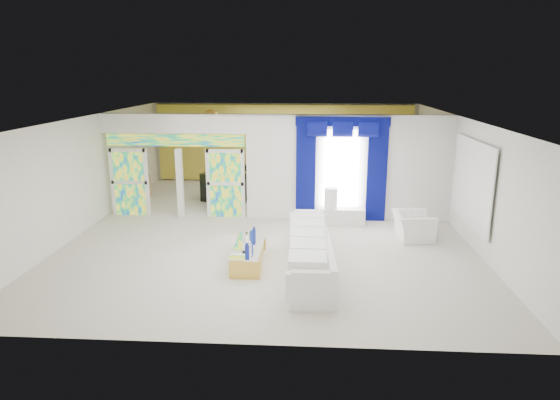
# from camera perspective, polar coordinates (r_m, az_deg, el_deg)

# --- Properties ---
(floor) EXTENTS (12.00, 12.00, 0.00)m
(floor) POSITION_cam_1_polar(r_m,az_deg,el_deg) (13.53, -0.95, -3.22)
(floor) COLOR #B7AF9E
(floor) RESTS_ON ground
(dividing_wall) EXTENTS (5.70, 0.18, 3.00)m
(dividing_wall) POSITION_cam_1_polar(r_m,az_deg,el_deg) (14.14, 8.08, 3.69)
(dividing_wall) COLOR white
(dividing_wall) RESTS_ON ground
(dividing_header) EXTENTS (4.30, 0.18, 0.55)m
(dividing_header) POSITION_cam_1_polar(r_m,az_deg,el_deg) (14.45, -12.15, 8.65)
(dividing_header) COLOR white
(dividing_header) RESTS_ON dividing_wall
(stained_panel_left) EXTENTS (0.95, 0.04, 2.00)m
(stained_panel_left) POSITION_cam_1_polar(r_m,az_deg,el_deg) (15.16, -17.00, 1.99)
(stained_panel_left) COLOR #994C3F
(stained_panel_left) RESTS_ON ground
(stained_panel_right) EXTENTS (0.95, 0.04, 2.00)m
(stained_panel_right) POSITION_cam_1_polar(r_m,az_deg,el_deg) (14.41, -6.31, 1.92)
(stained_panel_right) COLOR #994C3F
(stained_panel_right) RESTS_ON ground
(stained_transom) EXTENTS (4.00, 0.05, 0.35)m
(stained_transom) POSITION_cam_1_polar(r_m,az_deg,el_deg) (14.50, -12.05, 6.79)
(stained_transom) COLOR #994C3F
(stained_transom) RESTS_ON dividing_header
(window_pane) EXTENTS (1.00, 0.02, 2.30)m
(window_pane) POSITION_cam_1_polar(r_m,az_deg,el_deg) (14.03, 7.09, 3.43)
(window_pane) COLOR white
(window_pane) RESTS_ON dividing_wall
(blue_drape_left) EXTENTS (0.55, 0.10, 2.80)m
(blue_drape_left) POSITION_cam_1_polar(r_m,az_deg,el_deg) (13.99, 2.99, 3.28)
(blue_drape_left) COLOR #030747
(blue_drape_left) RESTS_ON ground
(blue_drape_right) EXTENTS (0.55, 0.10, 2.80)m
(blue_drape_right) POSITION_cam_1_polar(r_m,az_deg,el_deg) (14.11, 11.15, 3.12)
(blue_drape_right) COLOR #030747
(blue_drape_right) RESTS_ON ground
(blue_pelmet) EXTENTS (2.60, 0.12, 0.25)m
(blue_pelmet) POSITION_cam_1_polar(r_m,az_deg,el_deg) (13.81, 7.27, 8.99)
(blue_pelmet) COLOR #030747
(blue_pelmet) RESTS_ON dividing_wall
(wall_mirror) EXTENTS (0.04, 2.70, 1.90)m
(wall_mirror) POSITION_cam_1_polar(r_m,az_deg,el_deg) (12.74, 21.39, 1.86)
(wall_mirror) COLOR white
(wall_mirror) RESTS_ON ground
(gold_curtains) EXTENTS (9.70, 0.12, 2.90)m
(gold_curtains) POSITION_cam_1_polar(r_m,az_deg,el_deg) (18.96, 0.44, 6.58)
(gold_curtains) COLOR gold
(gold_curtains) RESTS_ON ground
(white_sofa) EXTENTS (1.02, 3.93, 0.74)m
(white_sofa) POSITION_cam_1_polar(r_m,az_deg,el_deg) (10.63, 3.43, -6.18)
(white_sofa) COLOR white
(white_sofa) RESTS_ON ground
(coffee_table) EXTENTS (0.70, 1.86, 0.41)m
(coffee_table) POSITION_cam_1_polar(r_m,az_deg,el_deg) (11.05, -3.63, -6.28)
(coffee_table) COLOR gold
(coffee_table) RESTS_ON ground
(console_table) EXTENTS (1.31, 0.44, 0.43)m
(console_table) POSITION_cam_1_polar(r_m,az_deg,el_deg) (13.97, 7.09, -1.83)
(console_table) COLOR white
(console_table) RESTS_ON ground
(table_lamp) EXTENTS (0.36, 0.36, 0.58)m
(table_lamp) POSITION_cam_1_polar(r_m,az_deg,el_deg) (13.82, 5.91, 0.20)
(table_lamp) COLOR white
(table_lamp) RESTS_ON console_table
(armchair) EXTENTS (0.99, 1.11, 0.69)m
(armchair) POSITION_cam_1_polar(r_m,az_deg,el_deg) (13.00, 15.13, -2.91)
(armchair) COLOR white
(armchair) RESTS_ON ground
(grand_piano) EXTENTS (1.88, 2.17, 0.93)m
(grand_piano) POSITION_cam_1_polar(r_m,az_deg,el_deg) (16.82, -5.62, 1.90)
(grand_piano) COLOR black
(grand_piano) RESTS_ON ground
(piano_bench) EXTENTS (0.92, 0.57, 0.29)m
(piano_bench) POSITION_cam_1_polar(r_m,az_deg,el_deg) (15.36, -6.53, -0.58)
(piano_bench) COLOR black
(piano_bench) RESTS_ON ground
(tv_console) EXTENTS (0.63, 0.59, 0.80)m
(tv_console) POSITION_cam_1_polar(r_m,az_deg,el_deg) (17.35, -15.89, 1.57)
(tv_console) COLOR tan
(tv_console) RESTS_ON ground
(chandelier) EXTENTS (0.60, 0.60, 0.60)m
(chandelier) POSITION_cam_1_polar(r_m,az_deg,el_deg) (16.65, -8.07, 9.31)
(chandelier) COLOR gold
(chandelier) RESTS_ON ceiling
(decanters) EXTENTS (0.11, 1.27, 0.29)m
(decanters) POSITION_cam_1_polar(r_m,az_deg,el_deg) (10.85, -3.45, -4.94)
(decanters) COLOR white
(decanters) RESTS_ON coffee_table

